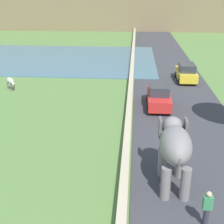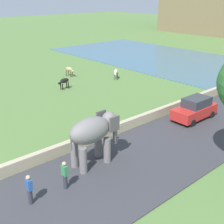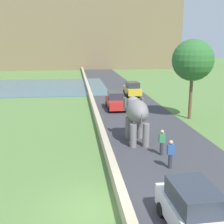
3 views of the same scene
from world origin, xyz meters
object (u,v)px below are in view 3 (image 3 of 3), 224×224
object	(u,v)px
person_beside_elephant	(162,142)
person_trailing	(170,154)
elephant	(136,113)
car_red	(116,101)
car_yellow	(132,89)
car_white	(195,212)

from	to	relation	value
person_beside_elephant	person_trailing	bearing A→B (deg)	-92.61
elephant	car_red	size ratio (longest dim) A/B	0.86
car_yellow	car_red	xyz separation A→B (m)	(-3.15, -7.38, 0.00)
car_red	car_white	world-z (taller)	same
person_beside_elephant	car_red	bearing A→B (deg)	94.51
elephant	person_beside_elephant	world-z (taller)	elephant
car_white	car_yellow	bearing A→B (deg)	83.49
person_trailing	car_yellow	size ratio (longest dim) A/B	0.41
car_white	person_trailing	bearing A→B (deg)	80.50
person_beside_elephant	car_white	world-z (taller)	car_white
person_trailing	car_red	size ratio (longest dim) A/B	0.41
person_trailing	car_yellow	world-z (taller)	car_yellow
person_beside_elephant	person_trailing	xyz separation A→B (m)	(-0.09, -1.91, 0.00)
elephant	person_beside_elephant	distance (m)	3.09
person_trailing	person_beside_elephant	bearing A→B (deg)	87.39
elephant	car_yellow	world-z (taller)	elephant
person_beside_elephant	car_yellow	size ratio (longest dim) A/B	0.41
elephant	person_trailing	distance (m)	4.82
person_trailing	car_yellow	distance (m)	22.21
person_trailing	car_white	distance (m)	5.61
car_yellow	car_red	world-z (taller)	same
car_yellow	person_trailing	bearing A→B (deg)	-95.75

